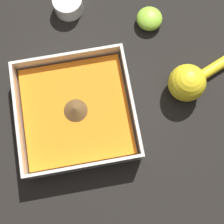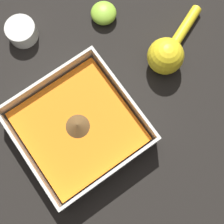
# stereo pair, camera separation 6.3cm
# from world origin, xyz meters

# --- Properties ---
(ground_plane) EXTENTS (4.00, 4.00, 0.00)m
(ground_plane) POSITION_xyz_m (0.00, 0.00, 0.00)
(ground_plane) COLOR black
(square_dish) EXTENTS (0.23, 0.23, 0.07)m
(square_dish) POSITION_xyz_m (-0.02, 0.05, 0.02)
(square_dish) COLOR silver
(square_dish) RESTS_ON ground_plane
(spice_bowl) EXTENTS (0.07, 0.07, 0.04)m
(spice_bowl) POSITION_xyz_m (0.24, 0.03, 0.02)
(spice_bowl) COLOR silver
(spice_bowl) RESTS_ON ground_plane
(lemon_squeezer) EXTENTS (0.11, 0.18, 0.08)m
(lemon_squeezer) POSITION_xyz_m (0.00, -0.20, 0.04)
(lemon_squeezer) COLOR yellow
(lemon_squeezer) RESTS_ON ground_plane
(lemon_half) EXTENTS (0.06, 0.06, 0.03)m
(lemon_half) POSITION_xyz_m (0.17, -0.15, 0.02)
(lemon_half) COLOR #93CC38
(lemon_half) RESTS_ON ground_plane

